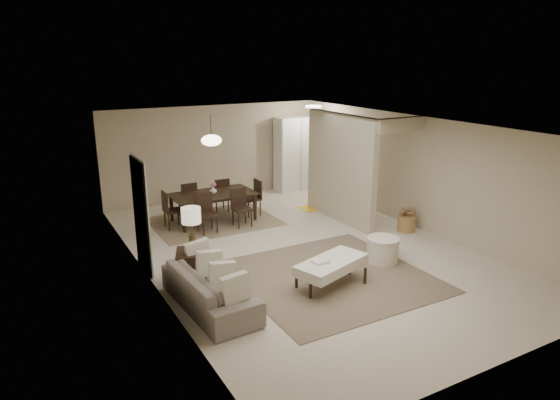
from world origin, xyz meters
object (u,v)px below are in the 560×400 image
sofa (210,289)px  side_table (194,268)px  round_pouf (383,250)px  dining_table (214,208)px  pantry_cabinet (296,154)px  ottoman_bench (331,265)px  wicker_basket (406,224)px

sofa → side_table: bearing=-6.8°
sofa → round_pouf: bearing=-92.2°
sofa → dining_table: (1.61, 3.84, 0.04)m
pantry_cabinet → side_table: pantry_cabinet is taller
pantry_cabinet → round_pouf: 5.60m
sofa → round_pouf: sofa is taller
ottoman_bench → round_pouf: 1.49m
round_pouf → wicker_basket: size_ratio=1.53×
round_pouf → ottoman_bench: bearing=-165.1°
pantry_cabinet → round_pouf: pantry_cabinet is taller
ottoman_bench → sofa: bearing=153.7°
ottoman_bench → side_table: 2.31m
sofa → ottoman_bench: sofa is taller
wicker_basket → side_table: bearing=-176.5°
ottoman_bench → wicker_basket: 3.38m
ottoman_bench → side_table: bearing=131.9°
sofa → ottoman_bench: 2.07m
pantry_cabinet → round_pouf: (-1.32, -5.38, -0.81)m
sofa → side_table: (0.05, 0.86, 0.01)m
round_pouf → dining_table: (-1.88, 3.76, 0.10)m
side_table → wicker_basket: (5.04, 0.31, -0.14)m
round_pouf → pantry_cabinet: bearing=76.3°
side_table → round_pouf: side_table is taller
sofa → round_pouf: size_ratio=3.36×
sofa → side_table: size_ratio=3.35×
side_table → round_pouf: (3.43, -0.78, -0.07)m
round_pouf → dining_table: 4.21m
pantry_cabinet → side_table: bearing=-135.9°
sofa → dining_table: dining_table is taller
pantry_cabinet → dining_table: bearing=-153.0°
round_pouf → side_table: bearing=167.2°
side_table → ottoman_bench: bearing=-30.1°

